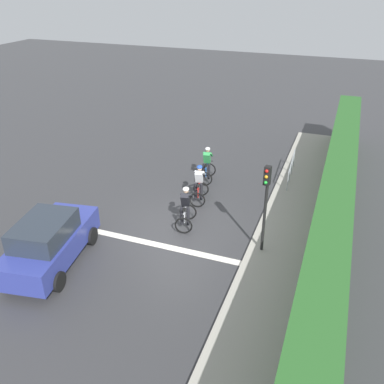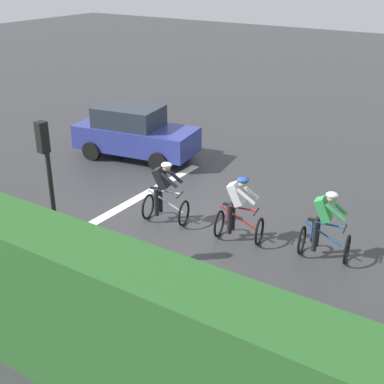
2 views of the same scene
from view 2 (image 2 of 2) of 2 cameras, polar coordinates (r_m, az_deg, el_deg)
ground_plane at (r=14.15m, az=-3.25°, el=-2.46°), size 80.00×80.00×0.00m
sidewalk_kerb at (r=10.23m, az=-8.66°, el=-13.98°), size 2.80×20.83×0.12m
stone_wall_low at (r=9.64m, az=-12.39°, el=-15.82°), size 0.44×20.83×0.45m
hedge_wall at (r=8.85m, az=-14.40°, el=-11.49°), size 1.10×20.83×2.57m
road_marking_stop_line at (r=14.84m, az=-7.00°, el=-1.28°), size 7.00×0.30×0.01m
cyclist_lead at (r=12.19m, az=14.11°, el=-3.64°), size 0.84×1.17×1.66m
cyclist_second at (r=12.61m, az=5.00°, el=-1.98°), size 0.87×1.19×1.66m
cyclist_mid at (r=13.45m, az=-3.05°, el=-0.17°), size 0.88×1.19×1.66m
car_navy at (r=18.04m, az=-6.24°, el=6.40°), size 2.38×4.32×1.76m
traffic_light_near_crossing at (r=11.25m, az=-15.31°, el=1.84°), size 0.23×0.31×3.34m
pedestrian_railing_kerbside at (r=8.90m, az=14.90°, el=-15.56°), size 0.18×2.83×1.03m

